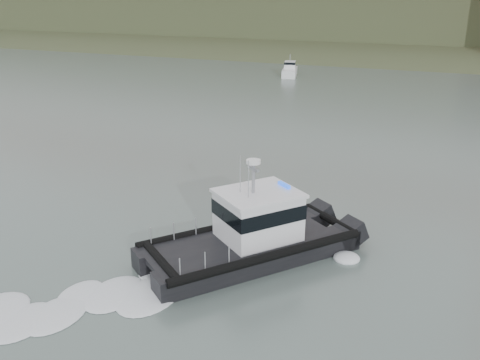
% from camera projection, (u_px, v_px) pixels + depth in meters
% --- Properties ---
extents(ground, '(400.00, 400.00, 0.00)m').
position_uv_depth(ground, '(214.00, 292.00, 22.53)').
color(ground, '#4A5852').
rests_on(ground, ground).
extents(headlands, '(500.00, 105.36, 27.12)m').
position_uv_depth(headlands, '(442.00, 12.00, 128.62)').
color(headlands, '#303F24').
rests_on(headlands, ground).
extents(patrol_boat, '(9.28, 10.50, 5.02)m').
position_uv_depth(patrol_boat, '(252.00, 233.00, 25.09)').
color(patrol_boat, black).
rests_on(patrol_boat, ground).
extents(motorboat, '(3.43, 6.22, 3.25)m').
position_uv_depth(motorboat, '(290.00, 70.00, 78.93)').
color(motorboat, white).
rests_on(motorboat, ground).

